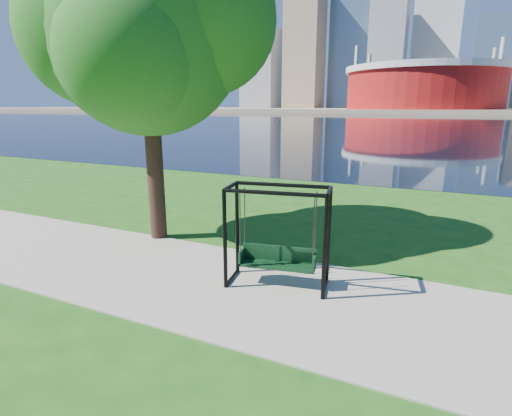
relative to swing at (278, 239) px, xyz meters
The scene contains 8 objects.
ground 1.20m from the swing, behind, with size 900.00×900.00×0.00m, color #1E5114.
path 1.28m from the swing, 140.70° to the right, with size 120.00×4.00×0.03m, color #9E937F.
river 102.02m from the swing, 90.33° to the left, with size 900.00×180.00×0.02m, color black.
far_bank 306.01m from the swing, 90.11° to the left, with size 900.00×228.00×2.00m, color #937F60.
stadium 235.62m from the swing, 92.58° to the left, with size 83.00×83.00×32.00m.
skyline 321.34m from the swing, 90.87° to the left, with size 392.00×66.00×96.50m.
swing is the anchor object (origin of this frame).
park_tree 6.52m from the swing, 160.34° to the left, with size 6.48×5.85×8.05m.
Camera 1 is at (3.53, -7.35, 3.74)m, focal length 28.00 mm.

